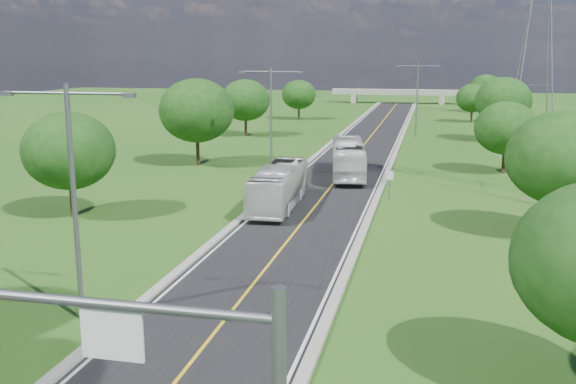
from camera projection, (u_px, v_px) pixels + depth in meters
ground at (356, 155)px, 71.92m from camera, size 260.00×260.00×0.00m
road at (362, 148)px, 77.63m from camera, size 8.00×150.00×0.06m
curb_left at (327, 146)px, 78.53m from camera, size 0.50×150.00×0.22m
curb_right at (397, 148)px, 76.70m from camera, size 0.50×150.00×0.22m
speed_limit_sign at (390, 180)px, 49.47m from camera, size 0.55×0.09×2.40m
overpass at (397, 93)px, 147.70m from camera, size 30.00×3.00×3.20m
streetlight_near_left at (73, 183)px, 26.19m from camera, size 5.90×0.25×10.00m
streetlight_mid_left at (271, 113)px, 57.66m from camera, size 5.90×0.25×10.00m
streetlight_far_right at (417, 93)px, 86.54m from camera, size 5.90×0.25×10.00m
power_tower_far at (537, 38)px, 115.82m from camera, size 9.00×6.40×28.00m
tree_lb at (69, 151)px, 43.87m from camera, size 6.30×6.30×7.33m
tree_lc at (197, 111)px, 64.44m from camera, size 7.56×7.56×8.79m
tree_ld at (245, 100)px, 87.89m from camera, size 6.72×6.72×7.82m
tree_le at (299, 95)px, 110.37m from camera, size 5.88×5.88×6.84m
tree_rb at (562, 158)px, 38.82m from camera, size 6.72×6.72×7.82m
tree_rc at (506, 128)px, 60.14m from camera, size 5.88×5.88×6.84m
tree_rd at (503, 101)px, 82.40m from camera, size 7.14×7.14×8.30m
tree_re at (473, 98)px, 106.09m from camera, size 5.46×5.46×6.35m
tree_rf at (486, 88)px, 124.28m from camera, size 6.30×6.30×7.33m
bus_outbound at (348, 158)px, 58.97m from camera, size 4.61×12.28×3.34m
bus_inbound at (279, 186)px, 47.15m from camera, size 3.06×11.25×3.11m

